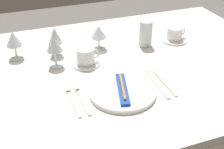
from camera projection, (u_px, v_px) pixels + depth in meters
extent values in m
cube|color=silver|center=(102.00, 72.00, 1.37)|extent=(1.80, 1.10, 0.04)
cube|color=silver|center=(75.00, 43.00, 1.87)|extent=(1.80, 0.01, 0.18)
cylinder|color=brown|center=(189.00, 65.00, 2.16)|extent=(0.07, 0.07, 0.70)
cylinder|color=white|center=(122.00, 92.00, 1.19)|extent=(0.27, 0.27, 0.02)
cube|color=blue|center=(123.00, 89.00, 1.18)|extent=(0.09, 0.21, 0.01)
cylinder|color=orange|center=(123.00, 87.00, 1.18)|extent=(0.05, 0.17, 0.01)
cube|color=beige|center=(83.00, 102.00, 1.15)|extent=(0.02, 0.17, 0.00)
cube|color=beige|center=(76.00, 88.00, 1.22)|extent=(0.02, 0.04, 0.00)
cube|color=beige|center=(74.00, 104.00, 1.14)|extent=(0.02, 0.18, 0.00)
cube|color=beige|center=(67.00, 90.00, 1.21)|extent=(0.02, 0.04, 0.00)
cube|color=beige|center=(159.00, 87.00, 1.23)|extent=(0.03, 0.18, 0.00)
cube|color=beige|center=(149.00, 74.00, 1.32)|extent=(0.02, 0.06, 0.00)
cube|color=beige|center=(166.00, 84.00, 1.25)|extent=(0.02, 0.19, 0.00)
ellipsoid|color=beige|center=(154.00, 71.00, 1.34)|extent=(0.03, 0.04, 0.01)
cylinder|color=white|center=(86.00, 64.00, 1.39)|extent=(0.13, 0.13, 0.01)
cylinder|color=white|center=(86.00, 56.00, 1.37)|extent=(0.08, 0.08, 0.07)
torus|color=white|center=(94.00, 54.00, 1.38)|extent=(0.05, 0.01, 0.05)
cylinder|color=white|center=(174.00, 40.00, 1.61)|extent=(0.14, 0.14, 0.01)
cylinder|color=white|center=(175.00, 33.00, 1.59)|extent=(0.08, 0.08, 0.06)
torus|color=white|center=(182.00, 32.00, 1.60)|extent=(0.05, 0.01, 0.05)
cylinder|color=silver|center=(56.00, 65.00, 1.38)|extent=(0.07, 0.07, 0.01)
cylinder|color=silver|center=(56.00, 58.00, 1.36)|extent=(0.01, 0.01, 0.07)
cone|color=silver|center=(54.00, 43.00, 1.32)|extent=(0.07, 0.07, 0.07)
cylinder|color=silver|center=(17.00, 58.00, 1.44)|extent=(0.07, 0.07, 0.01)
cylinder|color=silver|center=(16.00, 51.00, 1.42)|extent=(0.01, 0.01, 0.06)
cone|color=silver|center=(13.00, 39.00, 1.39)|extent=(0.07, 0.07, 0.07)
cylinder|color=silver|center=(99.00, 48.00, 1.53)|extent=(0.06, 0.06, 0.01)
cylinder|color=silver|center=(99.00, 43.00, 1.51)|extent=(0.01, 0.01, 0.06)
cone|color=silver|center=(99.00, 32.00, 1.48)|extent=(0.08, 0.08, 0.06)
cylinder|color=silver|center=(57.00, 55.00, 1.46)|extent=(0.06, 0.06, 0.01)
cylinder|color=silver|center=(56.00, 49.00, 1.45)|extent=(0.01, 0.01, 0.06)
cone|color=silver|center=(55.00, 36.00, 1.41)|extent=(0.07, 0.07, 0.08)
cylinder|color=silver|center=(146.00, 33.00, 1.52)|extent=(0.07, 0.07, 0.13)
cylinder|color=#C68C1E|center=(145.00, 38.00, 1.54)|extent=(0.06, 0.06, 0.08)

